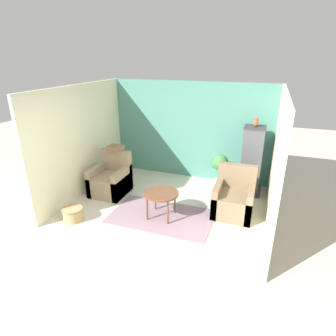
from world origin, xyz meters
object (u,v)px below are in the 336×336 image
at_px(armchair_right, 234,199).
at_px(wicker_basket, 73,214).
at_px(birdcage, 251,162).
at_px(parrot, 256,122).
at_px(potted_plant, 220,166).
at_px(armchair_left, 111,180).
at_px(coffee_table, 161,195).

relative_size(armchair_right, wicker_basket, 2.40).
relative_size(birdcage, parrot, 6.79).
bearing_deg(potted_plant, birdcage, -3.98).
bearing_deg(wicker_basket, potted_plant, 45.94).
bearing_deg(armchair_left, parrot, 20.58).
bearing_deg(armchair_left, wicker_basket, -94.05).
distance_m(coffee_table, armchair_left, 1.59).
xyz_separation_m(coffee_table, parrot, (1.52, 1.71, 1.17)).
height_order(birdcage, potted_plant, birdcage).
bearing_deg(birdcage, armchair_right, -100.83).
bearing_deg(birdcage, coffee_table, -131.62).
bearing_deg(parrot, coffee_table, -131.58).
bearing_deg(wicker_basket, armchair_left, 85.95).
height_order(birdcage, wicker_basket, birdcage).
height_order(armchair_right, wicker_basket, armchair_right).
relative_size(armchair_left, wicker_basket, 2.40).
relative_size(armchair_left, parrot, 4.15).
xyz_separation_m(armchair_left, wicker_basket, (-0.09, -1.28, -0.17)).
bearing_deg(parrot, wicker_basket, -142.01).
xyz_separation_m(coffee_table, potted_plant, (0.81, 1.76, 0.06)).
height_order(armchair_right, birdcage, birdcage).
bearing_deg(birdcage, wicker_basket, -142.03).
height_order(birdcage, parrot, parrot).
distance_m(armchair_left, armchair_right, 2.77).
height_order(armchair_left, potted_plant, armchair_left).
xyz_separation_m(coffee_table, armchair_left, (-1.47, 0.59, -0.17)).
relative_size(coffee_table, armchair_right, 0.71).
height_order(potted_plant, wicker_basket, potted_plant).
relative_size(birdcage, wicker_basket, 3.93).
bearing_deg(armchair_left, coffee_table, -21.89).
bearing_deg(wicker_basket, armchair_right, 24.49).
bearing_deg(coffee_table, armchair_right, 25.15).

